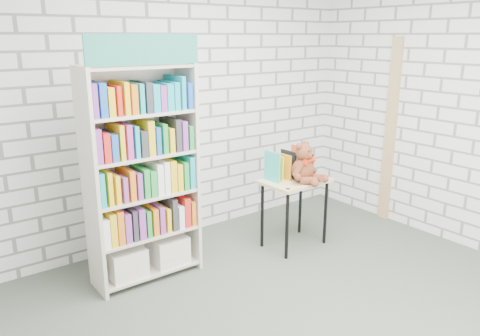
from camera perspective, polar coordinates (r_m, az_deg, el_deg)
ground at (r=3.83m, az=8.02°, el=-17.70°), size 4.50×4.50×0.00m
room_shell at (r=3.21m, az=9.25°, el=9.91°), size 4.52×4.02×2.81m
bookshelf at (r=4.09m, az=-11.87°, el=-0.68°), size 0.94×0.37×2.12m
display_table at (r=4.76m, az=6.71°, el=-2.53°), size 0.68×0.49×0.71m
table_books at (r=4.77m, az=5.88°, el=0.49°), size 0.47×0.22×0.27m
teddy_bear at (r=4.63m, az=7.93°, el=0.24°), size 0.36×0.35×0.40m
door_trim at (r=5.63m, az=17.86°, el=4.26°), size 0.05×0.12×2.10m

